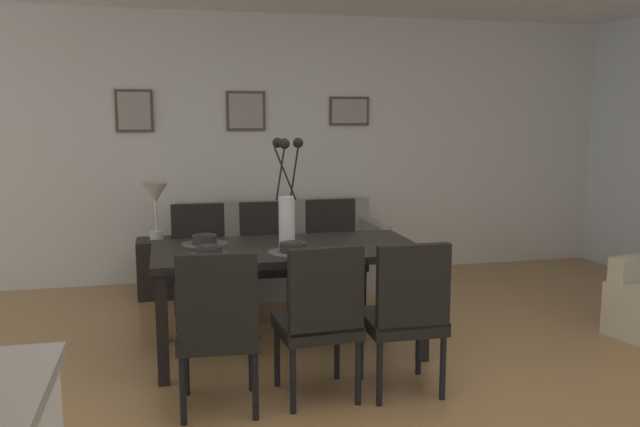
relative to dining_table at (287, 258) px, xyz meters
name	(u,v)px	position (x,y,z in m)	size (l,w,h in m)	color
ground_plane	(370,414)	(0.26, -1.06, -0.66)	(9.00, 9.00, 0.00)	#A87A47
back_wall_panel	(271,148)	(0.26, 2.19, 0.64)	(9.00, 0.10, 2.60)	silver
dining_table	(287,258)	(0.00, 0.00, 0.00)	(1.80, 0.90, 0.74)	black
dining_chair_near_left	(218,324)	(-0.54, -0.86, -0.15)	(0.47, 0.47, 0.92)	black
dining_chair_near_right	(200,257)	(-0.55, 0.85, -0.15)	(0.44, 0.44, 0.92)	black
dining_chair_far_left	(320,315)	(0.03, -0.83, -0.15)	(0.47, 0.47, 0.92)	black
dining_chair_far_right	(267,254)	(-0.01, 0.85, -0.15)	(0.46, 0.46, 0.92)	black
dining_chair_mid_left	(406,310)	(0.53, -0.87, -0.15)	(0.45, 0.45, 0.92)	black
dining_chair_mid_right	(334,250)	(0.56, 0.88, -0.15)	(0.45, 0.45, 0.92)	black
centerpiece_vase	(287,205)	(0.00, 0.00, 0.36)	(0.21, 0.23, 0.73)	silver
placemat_near_left	(209,256)	(-0.54, -0.20, 0.08)	(0.32, 0.32, 0.01)	#4C4742
bowl_near_left	(209,250)	(-0.54, -0.20, 0.12)	(0.17, 0.17, 0.07)	#2D2826
placemat_near_right	(205,244)	(-0.54, 0.20, 0.08)	(0.32, 0.32, 0.01)	#4C4742
bowl_near_right	(205,239)	(-0.54, 0.20, 0.12)	(0.17, 0.17, 0.07)	#2D2826
placemat_far_left	(293,252)	(0.00, -0.20, 0.08)	(0.32, 0.32, 0.01)	#4C4742
bowl_far_left	(293,246)	(0.00, -0.20, 0.12)	(0.17, 0.17, 0.07)	#2D2826
sofa	(280,259)	(0.24, 1.64, -0.38)	(1.88, 0.84, 0.80)	gray
side_table	(158,268)	(-0.88, 1.63, -0.40)	(0.36, 0.36, 0.52)	black
table_lamp	(155,198)	(-0.88, 1.63, 0.23)	(0.22, 0.22, 0.51)	beige
framed_picture_left	(134,111)	(-1.05, 2.12, 1.00)	(0.34, 0.03, 0.40)	#473828
framed_picture_center	(246,111)	(0.00, 2.12, 1.00)	(0.38, 0.03, 0.38)	#473828
framed_picture_right	(349,111)	(1.05, 2.12, 1.00)	(0.41, 0.03, 0.29)	#473828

